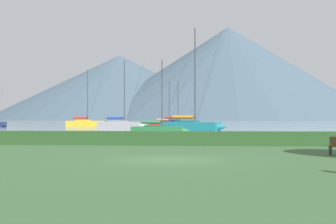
# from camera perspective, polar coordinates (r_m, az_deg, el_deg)

# --- Properties ---
(ground_plane) EXTENTS (1000.00, 1000.00, 0.00)m
(ground_plane) POSITION_cam_1_polar(r_m,az_deg,el_deg) (20.85, 0.03, -5.94)
(ground_plane) COLOR #385B33
(harbor_water) EXTENTS (320.00, 246.00, 0.00)m
(harbor_water) POSITION_cam_1_polar(r_m,az_deg,el_deg) (157.72, 3.95, -1.38)
(harbor_water) COLOR #8C9EA3
(harbor_water) RESTS_ON ground_plane
(hedge_line) EXTENTS (80.00, 1.20, 0.96)m
(hedge_line) POSITION_cam_1_polar(r_m,az_deg,el_deg) (31.78, 1.59, -3.27)
(hedge_line) COLOR #284C23
(hedge_line) RESTS_ON ground_plane
(sailboat_slip_0) EXTENTS (9.09, 4.77, 9.97)m
(sailboat_slip_0) POSITION_cam_1_polar(r_m,az_deg,el_deg) (102.47, 0.96, -1.35)
(sailboat_slip_0) COLOR navy
(sailboat_slip_0) RESTS_ON harbor_water
(sailboat_slip_2) EXTENTS (9.43, 5.22, 14.32)m
(sailboat_slip_2) POSITION_cam_1_polar(r_m,az_deg,el_deg) (63.73, 2.90, -1.68)
(sailboat_slip_2) COLOR #19707A
(sailboat_slip_2) RESTS_ON harbor_water
(sailboat_slip_4) EXTENTS (6.74, 2.81, 8.31)m
(sailboat_slip_4) POSITION_cam_1_polar(r_m,az_deg,el_deg) (50.94, -1.18, -2.21)
(sailboat_slip_4) COLOR #236B38
(sailboat_slip_4) RESTS_ON harbor_water
(sailboat_slip_5) EXTENTS (8.90, 4.41, 11.39)m
(sailboat_slip_5) POSITION_cam_1_polar(r_m,az_deg,el_deg) (76.40, -5.79, -1.57)
(sailboat_slip_5) COLOR #9E9EA3
(sailboat_slip_5) RESTS_ON harbor_water
(sailboat_slip_6) EXTENTS (9.07, 3.89, 12.20)m
(sailboat_slip_6) POSITION_cam_1_polar(r_m,az_deg,el_deg) (99.85, -10.22, -1.34)
(sailboat_slip_6) COLOR gold
(sailboat_slip_6) RESTS_ON harbor_water
(sailboat_slip_7) EXTENTS (7.19, 3.93, 8.47)m
(sailboat_slip_7) POSITION_cam_1_polar(r_m,az_deg,el_deg) (83.73, -0.10, -1.59)
(sailboat_slip_7) COLOR red
(sailboat_slip_7) RESTS_ON harbor_water
(distant_hill_west_ridge) EXTENTS (215.18, 215.18, 53.88)m
(distant_hill_west_ridge) POSITION_cam_1_polar(r_m,az_deg,el_deg) (386.83, -6.01, 3.02)
(distant_hill_west_ridge) COLOR #425666
(distant_hill_west_ridge) RESTS_ON ground_plane
(distant_hill_central_peak) EXTENTS (228.50, 228.50, 73.86)m
(distant_hill_central_peak) POSITION_cam_1_polar(r_m,az_deg,el_deg) (369.53, 7.51, 4.75)
(distant_hill_central_peak) COLOR #425666
(distant_hill_central_peak) RESTS_ON ground_plane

